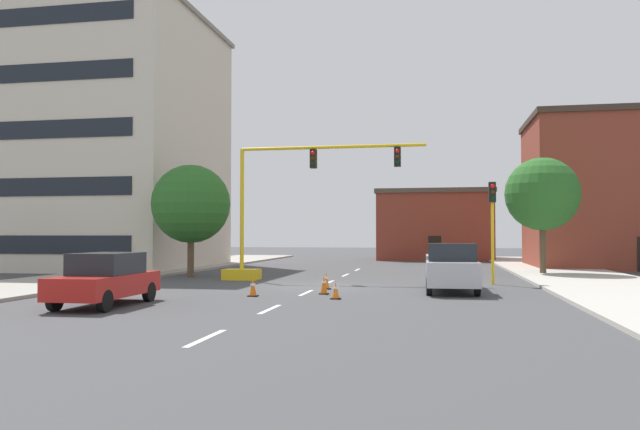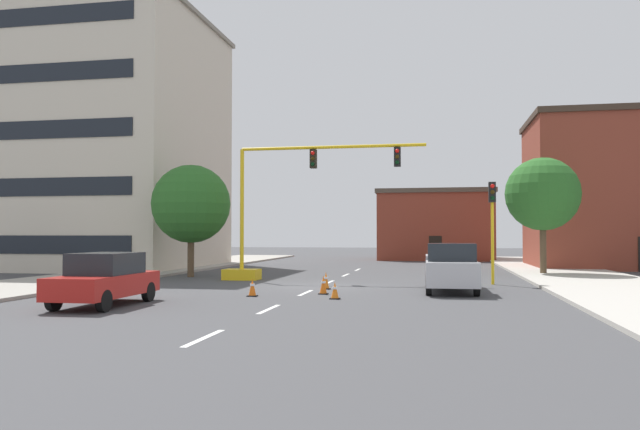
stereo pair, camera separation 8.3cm
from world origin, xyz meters
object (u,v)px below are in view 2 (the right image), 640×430
at_px(tree_right_mid, 542,194).
at_px(traffic_cone_roadside_c, 252,288).
at_px(traffic_light_pole_right, 492,209).
at_px(traffic_cone_roadside_d, 335,291).
at_px(traffic_signal_gantry, 268,235).
at_px(traffic_cone_roadside_b, 326,281).
at_px(tree_left_near, 191,204).
at_px(sedan_red_near_left, 105,279).
at_px(pickup_truck_silver, 451,268).
at_px(traffic_cone_roadside_a, 323,285).

xyz_separation_m(tree_right_mid, traffic_cone_roadside_c, (-12.82, -14.51, -4.30)).
relative_size(traffic_light_pole_right, traffic_cone_roadside_d, 7.69).
distance_m(traffic_signal_gantry, traffic_cone_roadside_b, 6.27).
distance_m(tree_left_near, tree_right_mid, 19.91).
distance_m(tree_left_near, traffic_cone_roadside_c, 12.14).
bearing_deg(traffic_signal_gantry, traffic_cone_roadside_b, -49.82).
bearing_deg(sedan_red_near_left, traffic_light_pole_right, 40.30).
xyz_separation_m(pickup_truck_silver, traffic_cone_roadside_d, (-4.19, -3.80, -0.67)).
distance_m(traffic_signal_gantry, tree_left_near, 5.32).
xyz_separation_m(tree_right_mid, traffic_cone_roadside_a, (-10.33, -13.20, -4.27)).
bearing_deg(traffic_cone_roadside_d, traffic_light_pole_right, 51.36).
distance_m(sedan_red_near_left, traffic_cone_roadside_a, 8.24).
height_order(pickup_truck_silver, sedan_red_near_left, pickup_truck_silver).
xyz_separation_m(tree_left_near, traffic_cone_roadside_c, (6.46, -9.60, -3.68)).
bearing_deg(traffic_signal_gantry, sedan_red_near_left, -100.44).
bearing_deg(traffic_light_pole_right, tree_right_mid, 64.67).
xyz_separation_m(pickup_truck_silver, traffic_cone_roadside_c, (-7.43, -3.40, -0.64)).
height_order(sedan_red_near_left, traffic_cone_roadside_c, sedan_red_near_left).
relative_size(traffic_signal_gantry, traffic_cone_roadside_b, 13.83).
bearing_deg(traffic_light_pole_right, traffic_cone_roadside_b, -152.09).
height_order(sedan_red_near_left, traffic_cone_roadside_a, sedan_red_near_left).
bearing_deg(traffic_light_pole_right, pickup_truck_silver, -116.91).
bearing_deg(traffic_cone_roadside_c, traffic_cone_roadside_b, 58.07).
xyz_separation_m(traffic_signal_gantry, traffic_cone_roadside_a, (4.14, -6.76, -1.96)).
xyz_separation_m(tree_left_near, pickup_truck_silver, (13.89, -6.19, -3.04)).
bearing_deg(traffic_cone_roadside_d, sedan_red_near_left, -153.63).
distance_m(pickup_truck_silver, sedan_red_near_left, 13.44).
xyz_separation_m(sedan_red_near_left, traffic_cone_roadside_d, (7.09, 3.51, -0.58)).
height_order(traffic_cone_roadside_b, traffic_cone_roadside_d, traffic_cone_roadside_b).
bearing_deg(traffic_signal_gantry, traffic_cone_roadside_c, -78.48).
bearing_deg(tree_left_near, traffic_cone_roadside_b, -35.02).
relative_size(traffic_light_pole_right, traffic_cone_roadside_b, 6.43).
relative_size(pickup_truck_silver, traffic_cone_roadside_a, 7.36).
bearing_deg(traffic_cone_roadside_c, pickup_truck_silver, 24.62).
height_order(tree_left_near, traffic_cone_roadside_c, tree_left_near).
relative_size(pickup_truck_silver, traffic_cone_roadside_d, 8.71).
xyz_separation_m(traffic_cone_roadside_b, traffic_cone_roadside_c, (-2.20, -3.53, -0.03)).
distance_m(tree_right_mid, pickup_truck_silver, 12.88).
xyz_separation_m(traffic_light_pole_right, tree_right_mid, (3.38, 7.15, 1.11)).
distance_m(sedan_red_near_left, traffic_cone_roadside_c, 5.52).
distance_m(tree_right_mid, traffic_cone_roadside_d, 18.24).
bearing_deg(pickup_truck_silver, tree_left_near, 155.97).
bearing_deg(tree_right_mid, sedan_red_near_left, -132.15).
distance_m(traffic_signal_gantry, traffic_cone_roadside_c, 8.48).
bearing_deg(traffic_cone_roadside_a, traffic_cone_roadside_d, -66.53).
bearing_deg(traffic_cone_roadside_b, tree_right_mid, 45.96).
bearing_deg(pickup_truck_silver, sedan_red_near_left, -147.05).
distance_m(sedan_red_near_left, traffic_cone_roadside_d, 7.93).
bearing_deg(traffic_light_pole_right, traffic_cone_roadside_a, -138.95).
relative_size(traffic_light_pole_right, pickup_truck_silver, 0.88).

